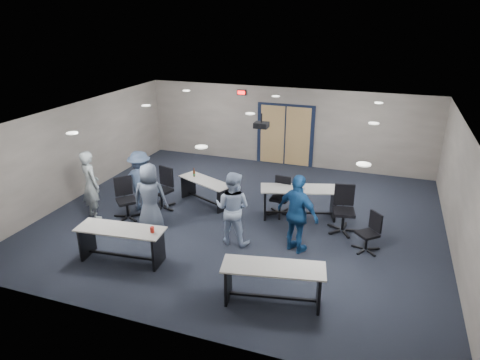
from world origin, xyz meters
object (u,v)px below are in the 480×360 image
(chair_loose_left, at_px, (126,199))
(person_gray, at_px, (91,185))
(person_navy, at_px, (298,214))
(table_back_right, at_px, (299,197))
(person_lightblue, at_px, (233,208))
(table_front_right, at_px, (273,278))
(person_plaid, at_px, (150,197))
(chair_back_a, at_px, (161,189))
(chair_back_d, at_px, (344,210))
(table_front_left, at_px, (122,238))
(person_back, at_px, (141,181))
(table_back_left, at_px, (205,187))
(chair_back_c, at_px, (280,197))
(chair_loose_right, at_px, (368,233))

(chair_loose_left, height_order, person_gray, person_gray)
(chair_loose_left, distance_m, person_navy, 4.54)
(table_back_right, height_order, person_lightblue, person_lightblue)
(table_front_right, height_order, person_plaid, person_plaid)
(table_back_right, xyz_separation_m, chair_back_a, (-3.66, -0.74, 0.01))
(chair_back_d, relative_size, person_gray, 0.63)
(table_front_left, distance_m, person_back, 2.59)
(table_back_left, distance_m, person_plaid, 2.01)
(table_front_right, height_order, table_back_right, table_back_right)
(chair_back_c, distance_m, person_plaid, 3.36)
(table_back_right, height_order, person_plaid, person_plaid)
(person_plaid, bearing_deg, person_back, -62.24)
(table_back_left, relative_size, chair_back_a, 1.54)
(chair_back_c, xyz_separation_m, person_lightblue, (-0.68, -1.78, 0.36))
(chair_back_c, bearing_deg, table_front_right, -73.40)
(chair_loose_right, relative_size, person_navy, 0.50)
(chair_back_d, bearing_deg, chair_back_a, 172.01)
(chair_back_c, distance_m, person_navy, 1.90)
(table_back_left, relative_size, chair_loose_left, 1.62)
(table_back_right, bearing_deg, chair_back_d, -37.41)
(chair_loose_right, bearing_deg, chair_back_a, -137.40)
(chair_loose_left, relative_size, chair_loose_right, 1.18)
(table_back_left, relative_size, person_plaid, 1.03)
(chair_back_c, relative_size, chair_loose_left, 0.94)
(table_front_right, distance_m, chair_loose_left, 4.97)
(chair_back_a, bearing_deg, person_gray, -127.63)
(chair_back_a, height_order, person_plaid, person_plaid)
(person_back, bearing_deg, person_lightblue, 163.05)
(chair_loose_left, xyz_separation_m, person_lightblue, (3.03, -0.25, 0.33))
(chair_loose_right, xyz_separation_m, person_plaid, (-5.12, -0.68, 0.39))
(table_back_right, bearing_deg, person_back, 176.37)
(table_front_right, height_order, chair_loose_right, chair_loose_right)
(table_front_left, bearing_deg, table_back_left, 75.78)
(table_back_left, xyz_separation_m, chair_back_d, (3.87, -0.44, 0.11))
(table_front_right, bearing_deg, person_gray, 149.74)
(chair_back_c, relative_size, person_gray, 0.56)
(chair_loose_left, xyz_separation_m, person_plaid, (0.91, -0.31, 0.31))
(table_back_right, distance_m, chair_back_c, 0.51)
(chair_back_c, relative_size, person_back, 0.61)
(table_back_right, xyz_separation_m, person_gray, (-5.08, -1.80, 0.36))
(chair_back_c, distance_m, person_lightblue, 1.94)
(chair_back_a, xyz_separation_m, person_lightblue, (2.48, -1.08, 0.30))
(person_plaid, bearing_deg, chair_loose_left, -33.24)
(chair_back_c, distance_m, chair_loose_left, 4.01)
(chair_back_a, xyz_separation_m, chair_back_c, (3.16, 0.70, -0.06))
(chair_back_d, bearing_deg, person_back, 174.15)
(table_back_right, xyz_separation_m, person_lightblue, (-1.18, -1.82, 0.32))
(chair_loose_right, relative_size, person_back, 0.55)
(table_back_right, distance_m, person_lightblue, 2.19)
(table_back_right, height_order, chair_loose_right, chair_loose_right)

